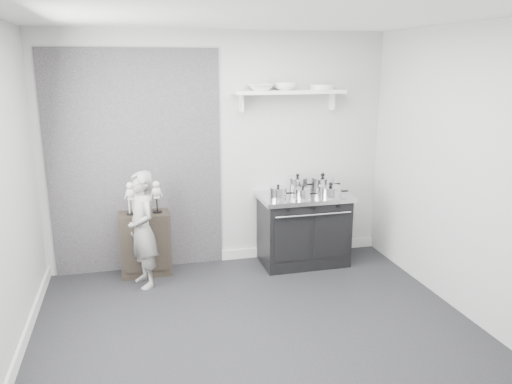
% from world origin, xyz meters
% --- Properties ---
extents(ground, '(4.00, 4.00, 0.00)m').
position_xyz_m(ground, '(0.00, 0.00, 0.00)').
color(ground, black).
rests_on(ground, ground).
extents(room_shell, '(4.02, 3.62, 2.71)m').
position_xyz_m(room_shell, '(-0.09, 0.15, 1.64)').
color(room_shell, '#B2B2B0').
rests_on(room_shell, ground).
extents(wall_shelf, '(1.30, 0.26, 0.24)m').
position_xyz_m(wall_shelf, '(0.80, 1.68, 2.01)').
color(wall_shelf, white).
rests_on(wall_shelf, room_shell).
extents(stove, '(1.06, 0.66, 0.85)m').
position_xyz_m(stove, '(0.93, 1.48, 0.43)').
color(stove, black).
rests_on(stove, ground).
extents(side_cabinet, '(0.55, 0.32, 0.72)m').
position_xyz_m(side_cabinet, '(-0.90, 1.61, 0.36)').
color(side_cabinet, black).
rests_on(side_cabinet, ground).
extents(child, '(0.43, 0.53, 1.26)m').
position_xyz_m(child, '(-0.93, 1.30, 0.63)').
color(child, gray).
rests_on(child, ground).
extents(pot_front_left, '(0.28, 0.20, 0.17)m').
position_xyz_m(pot_front_left, '(0.58, 1.36, 0.92)').
color(pot_front_left, silver).
rests_on(pot_front_left, stove).
extents(pot_back_left, '(0.33, 0.24, 0.22)m').
position_xyz_m(pot_back_left, '(0.90, 1.61, 0.94)').
color(pot_back_left, silver).
rests_on(pot_back_left, stove).
extents(pot_back_right, '(0.37, 0.28, 0.23)m').
position_xyz_m(pot_back_right, '(1.20, 1.57, 0.94)').
color(pot_back_right, silver).
rests_on(pot_back_right, stove).
extents(pot_front_right, '(0.35, 0.26, 0.17)m').
position_xyz_m(pot_front_right, '(1.20, 1.32, 0.91)').
color(pot_front_right, silver).
rests_on(pot_front_right, stove).
extents(pot_front_center, '(0.26, 0.18, 0.15)m').
position_xyz_m(pot_front_center, '(0.85, 1.30, 0.91)').
color(pot_front_center, silver).
rests_on(pot_front_center, stove).
extents(skeleton_full, '(0.12, 0.08, 0.42)m').
position_xyz_m(skeleton_full, '(-1.03, 1.61, 0.93)').
color(skeleton_full, beige).
rests_on(skeleton_full, side_cabinet).
extents(skeleton_torso, '(0.12, 0.07, 0.41)m').
position_xyz_m(skeleton_torso, '(-0.75, 1.61, 0.93)').
color(skeleton_torso, beige).
rests_on(skeleton_torso, side_cabinet).
extents(bowl_large, '(0.30, 0.30, 0.07)m').
position_xyz_m(bowl_large, '(0.46, 1.67, 2.08)').
color(bowl_large, white).
rests_on(bowl_large, wall_shelf).
extents(bowl_small, '(0.26, 0.26, 0.08)m').
position_xyz_m(bowl_small, '(0.74, 1.67, 2.08)').
color(bowl_small, white).
rests_on(bowl_small, wall_shelf).
extents(plate_stack, '(0.28, 0.28, 0.06)m').
position_xyz_m(plate_stack, '(1.19, 1.67, 2.07)').
color(plate_stack, silver).
rests_on(plate_stack, wall_shelf).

